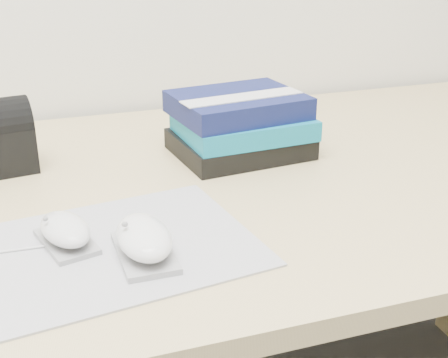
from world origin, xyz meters
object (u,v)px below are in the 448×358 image
object	(u,v)px
desk	(228,278)
mouse_front	(144,240)
mouse_rear	(65,231)
book_stack	(240,125)

from	to	relation	value
desk	mouse_front	size ratio (longest dim) A/B	13.65
mouse_rear	mouse_front	size ratio (longest dim) A/B	0.93
desk	mouse_rear	distance (m)	0.44
mouse_rear	book_stack	xyz separation A→B (m)	(0.32, 0.24, 0.03)
mouse_rear	book_stack	world-z (taller)	book_stack
desk	mouse_front	distance (m)	0.43
desk	mouse_rear	xyz separation A→B (m)	(-0.29, -0.22, 0.26)
desk	mouse_front	bearing A→B (deg)	-126.34
mouse_rear	mouse_front	world-z (taller)	mouse_front
mouse_front	book_stack	distance (m)	0.38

